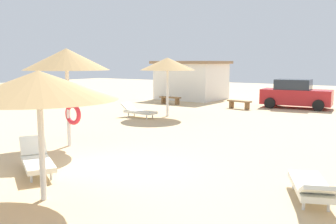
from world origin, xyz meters
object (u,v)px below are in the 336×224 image
Objects in this scene: lounger_0 at (312,186)px; parked_car at (296,94)px; bench_0 at (239,103)px; beach_cabana at (192,80)px; parasol_5 at (67,60)px; lounger_2 at (37,160)px; parasol_2 at (39,86)px; bench_1 at (170,99)px; lounger_3 at (138,111)px; parasol_3 at (167,64)px.

parked_car is at bearing 106.88° from lounger_0.
beach_cabana is (-5.36, 3.45, 1.08)m from bench_0.
lounger_0 is (7.80, -0.62, -2.49)m from parasol_5.
lounger_2 is at bearing -55.71° from parasol_5.
beach_cabana is (-4.78, 15.76, -1.36)m from parasol_5.
parasol_5 is 1.58× the size of lounger_0.
bench_1 is at bearing 115.79° from parasol_2.
parasol_5 is (-3.36, 3.54, 0.51)m from parasol_2.
lounger_0 is at bearing 16.93° from lounger_2.
parasol_2 is 1.52× the size of lounger_0.
beach_cabana is at bearing 127.55° from lounger_0.
lounger_3 is (-9.96, 6.84, 0.01)m from lounger_0.
parasol_3 is at bearing -66.76° from beach_cabana.
parked_car is at bearing 77.59° from parasol_5.
parasol_3 is 2.78m from lounger_3.
beach_cabana is at bearing 109.54° from lounger_2.
lounger_0 is 14.81m from bench_0.
lounger_3 is at bearing -74.57° from beach_cabana.
bench_1 is (-4.13, 11.97, -2.45)m from parasol_5.
lounger_3 is 0.46× the size of parked_car.
bench_1 is 7.79m from parked_car.
lounger_0 is (9.00, -8.02, -2.33)m from parasol_3.
parasol_2 is at bearing -60.54° from lounger_3.
beach_cabana reaches higher than bench_0.
lounger_2 is 0.46× the size of parked_car.
parasol_2 reaches higher than bench_1.
lounger_2 reaches higher than lounger_3.
parasol_2 is at bearing -64.21° from bench_1.
parasol_2 is 1.03× the size of parasol_3.
lounger_2 is at bearing -70.46° from beach_cabana.
parked_car is at bearing 90.51° from parasol_2.
beach_cabana is (-0.65, 3.79, 1.08)m from bench_1.
parasol_5 reaches higher than parasol_2.
bench_1 is at bearing 122.75° from parasol_3.
parasol_5 is 16.53m from beach_cabana.
parasol_2 is at bearing -32.46° from lounger_2.
lounger_0 is 1.33× the size of bench_1.
parasol_2 is 1.58× the size of lounger_2.
parked_car is (-4.60, 15.17, 0.51)m from lounger_0.
lounger_0 is at bearing -46.52° from bench_1.
beach_cabana is at bearing 105.43° from lounger_3.
parasol_5 is 2.05× the size of bench_0.
beach_cabana reaches higher than parked_car.
parked_car is (3.20, 14.55, -1.97)m from parasol_5.
parasol_2 is 0.96× the size of parasol_5.
lounger_0 is at bearing -73.12° from parked_car.
bench_0 is (-2.78, 15.86, -1.94)m from parasol_2.
lounger_2 is (2.89, -9.88, -2.31)m from parasol_3.
beach_cabana is (-6.47, 18.24, 1.11)m from lounger_2.
lounger_3 reaches higher than bench_1.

